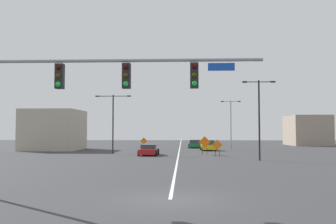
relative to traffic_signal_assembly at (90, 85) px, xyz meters
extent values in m
plane|color=#38383A|center=(3.33, 0.02, -4.71)|extent=(185.02, 185.02, 0.00)
cube|color=white|center=(3.33, 51.41, -4.71)|extent=(0.16, 102.79, 0.01)
cylinder|color=gray|center=(1.51, 0.02, 1.01)|extent=(11.26, 0.14, 0.14)
cube|color=black|center=(-1.30, 0.02, 0.36)|extent=(0.34, 0.32, 1.05)
sphere|color=#3A0503|center=(-1.30, -0.15, 0.71)|extent=(0.22, 0.22, 0.22)
sphere|color=#3C3106|center=(-1.30, -0.15, 0.36)|extent=(0.22, 0.22, 0.22)
sphere|color=green|center=(-1.30, -0.15, 0.01)|extent=(0.22, 0.22, 0.22)
cube|color=black|center=(1.51, 0.02, 0.36)|extent=(0.34, 0.32, 1.05)
sphere|color=#3A0503|center=(1.51, -0.15, 0.71)|extent=(0.22, 0.22, 0.22)
sphere|color=#3C3106|center=(1.51, -0.15, 0.36)|extent=(0.22, 0.22, 0.22)
sphere|color=green|center=(1.51, -0.15, 0.01)|extent=(0.22, 0.22, 0.22)
cube|color=black|center=(4.33, 0.02, 0.36)|extent=(0.34, 0.32, 1.05)
sphere|color=#3A0503|center=(4.33, -0.15, 0.71)|extent=(0.22, 0.22, 0.22)
sphere|color=#3C3106|center=(4.33, -0.15, 0.36)|extent=(0.22, 0.22, 0.22)
sphere|color=green|center=(4.33, -0.15, 0.01)|extent=(0.22, 0.22, 0.22)
cube|color=#1447B7|center=(5.44, 0.02, 0.72)|extent=(1.10, 0.03, 0.32)
cylinder|color=black|center=(11.03, 20.02, -0.94)|extent=(0.16, 0.16, 7.55)
cylinder|color=black|center=(10.37, 20.02, 2.69)|extent=(1.33, 0.08, 0.08)
cube|color=#262628|center=(9.70, 20.02, 2.69)|extent=(0.44, 0.24, 0.14)
cylinder|color=black|center=(11.69, 20.02, 2.69)|extent=(1.33, 0.08, 0.08)
cube|color=#262628|center=(12.36, 20.02, 2.69)|extent=(0.44, 0.24, 0.14)
cylinder|color=gray|center=(11.17, 41.86, -1.02)|extent=(0.16, 0.16, 7.40)
cylinder|color=gray|center=(10.54, 41.86, 2.53)|extent=(1.27, 0.08, 0.08)
cube|color=#262628|center=(9.90, 41.86, 2.53)|extent=(0.44, 0.24, 0.14)
cylinder|color=gray|center=(11.81, 41.86, 2.53)|extent=(1.27, 0.08, 0.08)
cube|color=#262628|center=(12.45, 41.86, 2.53)|extent=(0.44, 0.24, 0.14)
cylinder|color=black|center=(-4.63, 29.56, -1.15)|extent=(0.16, 0.16, 7.14)
cylinder|color=black|center=(-5.60, 29.56, 2.27)|extent=(1.94, 0.08, 0.08)
cube|color=#262628|center=(-6.57, 29.56, 2.27)|extent=(0.44, 0.24, 0.14)
cylinder|color=black|center=(-3.66, 29.56, 2.27)|extent=(1.94, 0.08, 0.08)
cube|color=#262628|center=(-2.69, 29.56, 2.27)|extent=(0.44, 0.24, 0.14)
cube|color=orange|center=(6.36, 27.98, -3.24)|extent=(1.36, 0.24, 1.37)
cylinder|color=black|center=(6.09, 27.94, -4.33)|extent=(0.05, 0.05, 0.77)
cylinder|color=black|center=(6.62, 28.02, -4.33)|extent=(0.05, 0.05, 0.77)
cube|color=orange|center=(7.57, 25.25, -3.45)|extent=(1.09, 0.30, 1.12)
cylinder|color=black|center=(7.35, 25.30, -4.37)|extent=(0.05, 0.05, 0.68)
cylinder|color=black|center=(7.78, 25.20, -4.37)|extent=(0.05, 0.05, 0.68)
cube|color=orange|center=(-2.43, 44.32, -3.56)|extent=(1.09, 0.31, 1.11)
cylinder|color=black|center=(-2.64, 44.27, -4.42)|extent=(0.05, 0.05, 0.58)
cylinder|color=black|center=(-2.22, 44.38, -4.42)|extent=(0.05, 0.05, 0.58)
cube|color=#196B38|center=(5.81, 45.14, -4.25)|extent=(2.02, 3.85, 0.62)
cube|color=#333D47|center=(5.81, 44.95, -3.67)|extent=(1.79, 2.03, 0.54)
cylinder|color=black|center=(6.81, 46.45, -4.39)|extent=(0.23, 0.64, 0.64)
cylinder|color=black|center=(4.87, 46.49, -4.39)|extent=(0.23, 0.64, 0.64)
cylinder|color=black|center=(6.76, 43.79, -4.39)|extent=(0.23, 0.64, 0.64)
cylinder|color=black|center=(4.81, 43.83, -4.39)|extent=(0.23, 0.64, 0.64)
cube|color=gold|center=(7.37, 37.59, -4.22)|extent=(1.90, 4.19, 0.66)
cube|color=#333D47|center=(7.37, 37.39, -3.57)|extent=(1.67, 2.19, 0.64)
cylinder|color=black|center=(8.22, 39.07, -4.39)|extent=(0.24, 0.65, 0.64)
cylinder|color=black|center=(6.44, 39.02, -4.39)|extent=(0.24, 0.65, 0.64)
cylinder|color=black|center=(8.30, 36.17, -4.39)|extent=(0.24, 0.65, 0.64)
cylinder|color=black|center=(6.52, 36.12, -4.39)|extent=(0.24, 0.65, 0.64)
cube|color=red|center=(-0.03, 27.04, -4.26)|extent=(1.96, 4.17, 0.58)
cube|color=#333D47|center=(-0.03, 27.24, -3.73)|extent=(1.73, 1.98, 0.49)
cylinder|color=black|center=(-1.00, 25.60, -4.39)|extent=(0.23, 0.64, 0.64)
cylinder|color=black|center=(0.89, 25.57, -4.39)|extent=(0.23, 0.64, 0.64)
cylinder|color=black|center=(-0.95, 28.50, -4.39)|extent=(0.23, 0.64, 0.64)
cylinder|color=black|center=(0.94, 28.47, -4.39)|extent=(0.23, 0.64, 0.64)
cube|color=gray|center=(27.51, 56.77, -1.89)|extent=(6.88, 8.83, 5.64)
cube|color=#B2A893|center=(-14.91, 38.20, -1.82)|extent=(7.58, 8.28, 5.78)
camera|label=1|loc=(3.86, -15.27, -1.91)|focal=39.82mm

